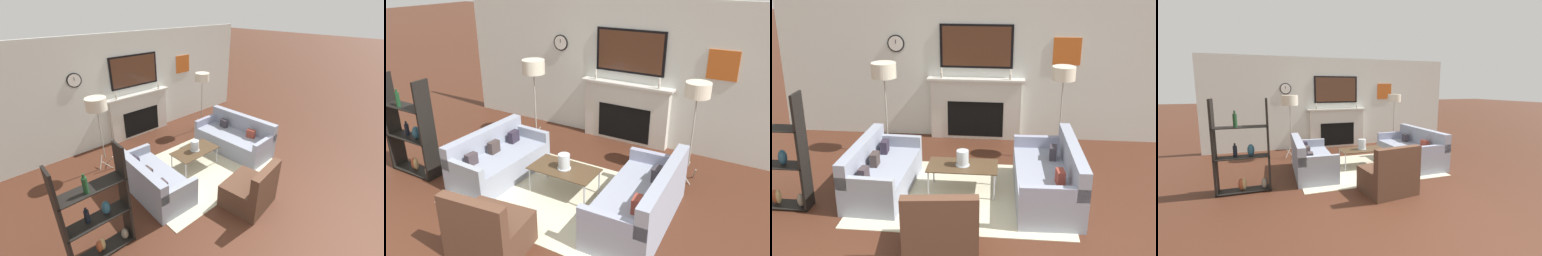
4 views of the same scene
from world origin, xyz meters
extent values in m
plane|color=#472517|center=(0.00, 0.00, 0.00)|extent=(60.00, 60.00, 0.00)
cube|color=silver|center=(0.00, 4.87, 1.35)|extent=(7.57, 0.07, 2.70)
cube|color=beige|center=(0.00, 4.75, 0.57)|extent=(1.70, 0.16, 1.14)
cube|color=black|center=(0.00, 4.67, 0.40)|extent=(1.05, 0.01, 0.68)
cube|color=beige|center=(0.00, 4.73, 1.16)|extent=(1.82, 0.22, 0.04)
cylinder|color=#B2AD9E|center=(-0.64, 4.70, 1.23)|extent=(0.04, 0.04, 0.10)
cylinder|color=white|center=(-0.64, 4.70, 1.32)|extent=(0.03, 0.03, 0.09)
cylinder|color=#B2AD9E|center=(0.64, 4.70, 1.23)|extent=(0.04, 0.04, 0.10)
cylinder|color=white|center=(0.64, 4.70, 1.32)|extent=(0.03, 0.03, 0.09)
cube|color=black|center=(0.00, 4.82, 1.76)|extent=(1.35, 0.04, 0.80)
cube|color=#4C2D1E|center=(0.00, 4.80, 1.76)|extent=(1.25, 0.01, 0.72)
cylinder|color=black|center=(-1.50, 4.82, 1.79)|extent=(0.32, 0.02, 0.32)
cylinder|color=silver|center=(-1.50, 4.80, 1.79)|extent=(0.27, 0.00, 0.27)
cube|color=black|center=(-1.50, 4.80, 1.82)|extent=(0.01, 0.00, 0.07)
cube|color=#C0581E|center=(1.64, 4.82, 1.70)|extent=(0.49, 0.02, 0.49)
cube|color=beige|center=(0.00, 2.44, 0.01)|extent=(3.06, 2.15, 0.01)
cube|color=#8D94A5|center=(-1.18, 2.44, 0.20)|extent=(0.84, 1.67, 0.41)
cube|color=#8D94A5|center=(-1.49, 2.45, 0.58)|extent=(0.22, 1.64, 0.35)
cube|color=#8E93A4|center=(-1.15, 3.21, 0.50)|extent=(0.78, 0.13, 0.18)
cube|color=#8F96A0|center=(-1.21, 1.67, 0.50)|extent=(0.78, 0.13, 0.18)
cube|color=#2C2432|center=(-1.28, 2.92, 0.51)|extent=(0.11, 0.20, 0.20)
cube|color=#3C312E|center=(-1.29, 2.44, 0.50)|extent=(0.10, 0.20, 0.19)
cube|color=#3C3235|center=(-1.31, 1.96, 0.50)|extent=(0.12, 0.19, 0.18)
cube|color=#8D94A5|center=(1.18, 2.44, 0.22)|extent=(0.91, 1.84, 0.45)
cube|color=#8D94A5|center=(1.53, 2.45, 0.64)|extent=(0.22, 1.82, 0.39)
cube|color=#8E93AA|center=(1.21, 1.58, 0.54)|extent=(0.86, 0.13, 0.18)
cube|color=#8E90AA|center=(1.15, 3.30, 0.54)|extent=(0.86, 0.13, 0.18)
cube|color=brown|center=(1.32, 2.04, 0.54)|extent=(0.12, 0.20, 0.19)
cube|color=#363037|center=(1.29, 2.85, 0.54)|extent=(0.12, 0.21, 0.20)
cube|color=#503324|center=(-0.12, 1.05, 0.22)|extent=(0.92, 0.83, 0.44)
cube|color=#503324|center=(-0.08, 0.75, 0.65)|extent=(0.85, 0.24, 0.43)
cube|color=#4C3823|center=(-0.02, 2.54, 0.41)|extent=(1.02, 0.54, 0.02)
cylinder|color=#B7B7BC|center=(-0.49, 2.31, 0.20)|extent=(0.02, 0.02, 0.40)
cylinder|color=#B7B7BC|center=(0.45, 2.31, 0.20)|extent=(0.02, 0.02, 0.40)
cylinder|color=#B7B7BC|center=(-0.49, 2.77, 0.20)|extent=(0.02, 0.02, 0.40)
cylinder|color=#B7B7BC|center=(0.45, 2.77, 0.20)|extent=(0.02, 0.02, 0.40)
cylinder|color=silver|center=(-0.02, 2.54, 0.53)|extent=(0.18, 0.18, 0.23)
cylinder|color=silver|center=(-0.02, 2.54, 0.48)|extent=(0.10, 0.10, 0.13)
cylinder|color=silver|center=(-0.02, 2.54, 0.43)|extent=(0.20, 0.20, 0.01)
cylinder|color=#9E998E|center=(-1.38, 3.89, 0.12)|extent=(0.09, 0.23, 0.26)
cylinder|color=#9E998E|center=(-1.57, 3.93, 0.12)|extent=(0.17, 0.19, 0.26)
cylinder|color=#9E998E|center=(-1.51, 3.75, 0.12)|extent=(0.23, 0.07, 0.26)
cylinder|color=#9E998E|center=(-1.49, 3.85, 0.81)|extent=(0.02, 0.02, 1.12)
cylinder|color=beige|center=(-1.49, 3.85, 1.50)|extent=(0.42, 0.42, 0.26)
cylinder|color=#9E998E|center=(1.59, 3.89, 0.13)|extent=(0.09, 0.23, 0.27)
cylinder|color=#9E998E|center=(1.41, 3.93, 0.13)|extent=(0.17, 0.19, 0.27)
cylinder|color=#9E998E|center=(1.46, 3.75, 0.13)|extent=(0.23, 0.07, 0.27)
cylinder|color=#9E998E|center=(1.49, 3.85, 0.83)|extent=(0.02, 0.02, 1.15)
cylinder|color=beige|center=(1.49, 3.85, 1.52)|extent=(0.38, 0.38, 0.22)
cube|color=black|center=(-2.94, 1.85, 0.82)|extent=(0.04, 0.28, 1.64)
cube|color=black|center=(-2.08, 1.85, 0.82)|extent=(0.04, 0.28, 1.64)
cube|color=black|center=(-2.51, 1.85, 0.03)|extent=(0.91, 0.28, 0.02)
cube|color=black|center=(-2.51, 1.85, 0.63)|extent=(0.91, 0.28, 0.01)
cube|color=black|center=(-2.51, 1.85, 1.16)|extent=(0.91, 0.28, 0.02)
ellipsoid|color=tan|center=(-2.51, 1.85, 0.14)|extent=(0.08, 0.08, 0.22)
cylinder|color=black|center=(-2.63, 1.88, 0.73)|extent=(0.07, 0.07, 0.19)
cylinder|color=black|center=(-2.63, 1.88, 0.85)|extent=(0.03, 0.03, 0.05)
ellipsoid|color=#9E4929|center=(-2.56, 1.85, 0.14)|extent=(0.09, 0.09, 0.21)
ellipsoid|color=gray|center=(-2.17, 1.82, 0.13)|extent=(0.11, 0.11, 0.19)
cylinder|color=#194223|center=(-2.59, 1.80, 1.28)|extent=(0.07, 0.07, 0.23)
cylinder|color=#194223|center=(-2.59, 1.80, 1.42)|extent=(0.03, 0.03, 0.06)
ellipsoid|color=#28556C|center=(-2.37, 1.86, 0.74)|extent=(0.12, 0.12, 0.21)
camera|label=1|loc=(-3.34, -0.95, 3.29)|focal=24.00mm
camera|label=2|loc=(2.59, -1.58, 3.12)|focal=35.00mm
camera|label=3|loc=(0.59, -3.37, 3.16)|focal=42.00mm
camera|label=4|loc=(-2.11, -2.83, 1.83)|focal=24.00mm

